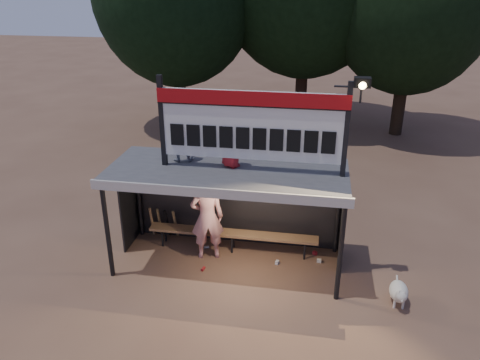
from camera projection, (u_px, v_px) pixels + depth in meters
name	position (u px, v px, depth m)	size (l,w,h in m)	color
ground	(228.00, 262.00, 10.67)	(80.00, 80.00, 0.00)	brown
player	(207.00, 217.00, 10.51)	(0.75, 0.49, 2.05)	white
child_a	(180.00, 135.00, 9.96)	(0.55, 0.43, 1.13)	gray
child_b	(231.00, 143.00, 9.64)	(0.52, 0.34, 1.06)	#B11B21
dugout_shelter	(230.00, 184.00, 10.15)	(5.10, 2.08, 2.32)	#434245
scoreboard_assembly	(254.00, 123.00, 9.24)	(4.10, 0.27, 1.99)	black
bench	(233.00, 234.00, 10.99)	(4.00, 0.35, 0.48)	olive
tree_right	(413.00, 0.00, 17.31)	(6.08, 6.08, 8.72)	black
dog	(399.00, 292.00, 9.22)	(0.36, 0.81, 0.49)	#EDE5CD
bats	(164.00, 222.00, 11.51)	(0.68, 0.35, 0.84)	#A4784C
litter	(266.00, 258.00, 10.76)	(2.79, 1.19, 0.08)	red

